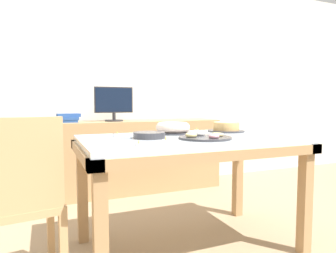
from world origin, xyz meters
name	(u,v)px	position (x,y,z in m)	size (l,w,h in m)	color
ground_plane	(189,246)	(0.00, 0.00, 0.00)	(12.00, 12.00, 0.00)	#997F60
wall_back	(124,79)	(0.00, 1.76, 1.30)	(8.00, 0.10, 2.60)	silver
dining_table	(189,151)	(0.00, 0.00, 0.68)	(1.47, 0.87, 0.78)	silver
chair	(18,199)	(-1.05, -0.17, 0.52)	(0.48, 0.48, 0.94)	tan
sideboard	(132,156)	(0.00, 1.46, 0.40)	(2.06, 0.44, 0.81)	tan
computer_monitor	(114,104)	(-0.20, 1.46, 1.00)	(0.42, 0.20, 0.38)	#262628
book_stack	(69,118)	(-0.68, 1.46, 0.86)	(0.24, 0.18, 0.09)	#23478C
cake_chocolate_round	(226,127)	(0.44, 0.22, 0.81)	(0.30, 0.30, 0.08)	#333338
cake_golden_bundt	(173,128)	(-0.02, 0.24, 0.82)	(0.28, 0.28, 0.09)	#333338
pastry_platter	(205,137)	(0.04, -0.15, 0.79)	(0.34, 0.34, 0.04)	#333338
plate_stack	(149,135)	(-0.28, 0.02, 0.80)	(0.21, 0.21, 0.04)	#333338
tealight_near_cakes	(196,131)	(0.21, 0.29, 0.79)	(0.04, 0.04, 0.04)	silver
tealight_near_front	(166,141)	(-0.27, -0.23, 0.79)	(0.04, 0.04, 0.04)	silver
tealight_right_edge	(117,135)	(-0.45, 0.22, 0.79)	(0.04, 0.04, 0.04)	silver
tealight_centre	(139,145)	(-0.46, -0.32, 0.79)	(0.04, 0.04, 0.04)	silver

